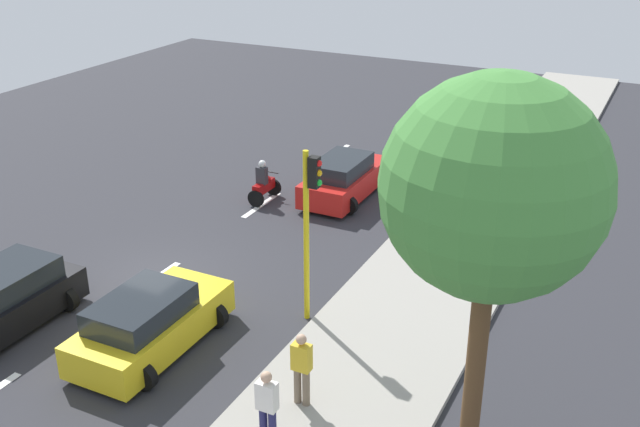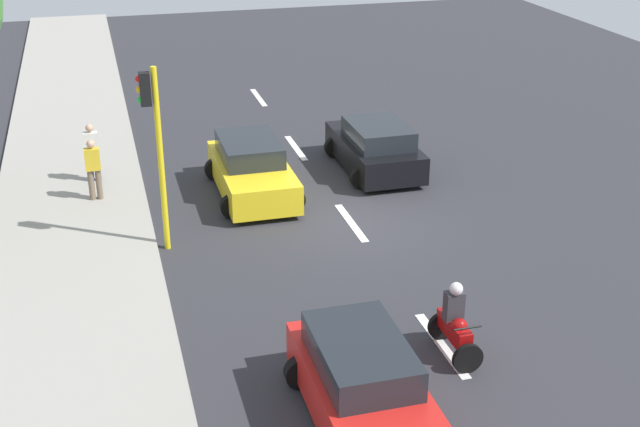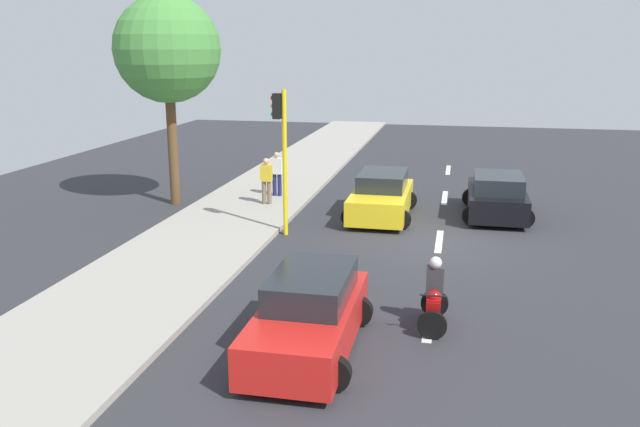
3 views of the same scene
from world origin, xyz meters
name	(u,v)px [view 3 (image 3 of 3)]	position (x,y,z in m)	size (l,w,h in m)	color
ground_plane	(439,243)	(0.00, 0.00, -0.05)	(40.00, 60.00, 0.10)	#2D2D33
sidewalk	(220,226)	(7.00, 0.00, 0.07)	(4.00, 60.00, 0.15)	#9E998E
lane_stripe_far_north	(448,170)	(0.00, -12.00, 0.01)	(0.20, 2.40, 0.01)	white
lane_stripe_north	(445,198)	(0.00, -6.00, 0.01)	(0.20, 2.40, 0.01)	white
lane_stripe_mid	(439,241)	(0.00, 0.00, 0.01)	(0.20, 2.40, 0.01)	white
lane_stripe_south	(429,319)	(0.00, 6.00, 0.01)	(0.20, 2.40, 0.01)	white
car_yellow_cab	(381,197)	(2.09, -2.63, 0.71)	(2.29, 4.25, 1.52)	yellow
car_red	(309,315)	(2.24, 7.94, 0.71)	(2.16, 4.23, 1.52)	red
car_black	(497,197)	(-1.81, -3.46, 0.71)	(2.33, 4.05, 1.52)	black
motorcycle	(434,298)	(-0.09, 6.35, 0.64)	(0.60, 1.30, 1.53)	black
pedestrian_near_signal	(266,179)	(6.32, -3.02, 1.06)	(0.40, 0.24, 1.69)	#72604C
pedestrian_by_tree	(277,172)	(6.32, -4.42, 1.06)	(0.40, 0.24, 1.69)	#1E1E4C
traffic_light_corner	(281,142)	(4.85, 0.23, 2.93)	(0.49, 0.24, 4.50)	yellow
street_tree_center	(167,50)	(9.84, -2.93, 5.60)	(3.79, 3.79, 7.53)	brown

